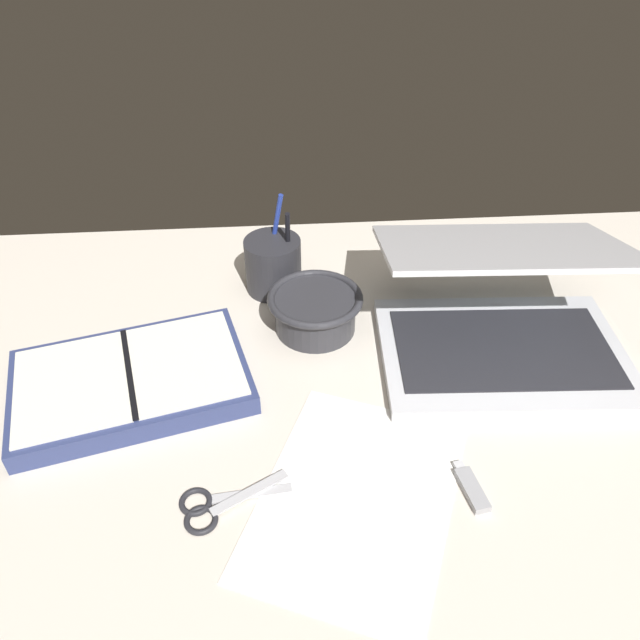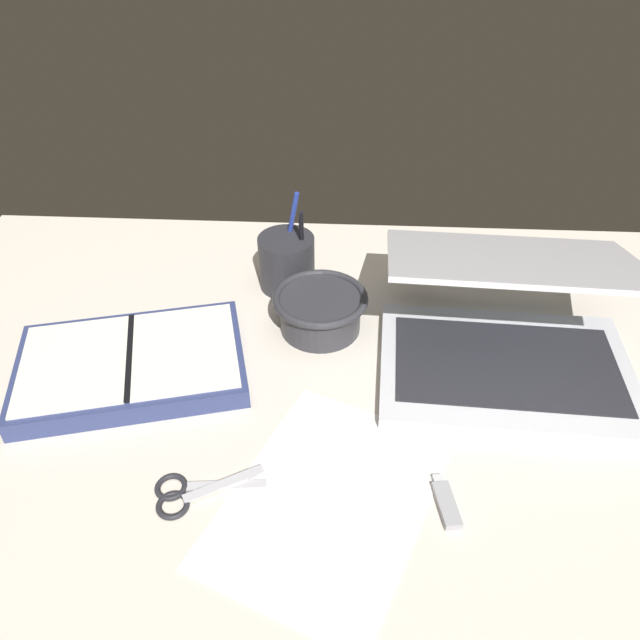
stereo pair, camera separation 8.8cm
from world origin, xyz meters
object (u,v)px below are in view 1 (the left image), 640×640
Objects in this scene: bowl at (315,310)px; scissors at (212,506)px; laptop at (502,316)px; planner at (131,381)px; pen_cup at (273,264)px.

scissors is at bearing -113.92° from bowl.
laptop is 2.80× the size of scissors.
bowl is at bearing 9.38° from planner.
bowl is at bearing 170.52° from laptop.
laptop is 27.73cm from bowl.
laptop reaches higher than pen_cup.
laptop is 2.28× the size of pen_cup.
planner is 2.70× the size of scissors.
bowl is (-27.04, 5.88, -1.94)cm from laptop.
bowl is 0.41× the size of planner.
scissors is (-7.98, -43.21, -4.33)cm from pen_cup.
scissors is at bearing -144.94° from laptop.
laptop is 37.39cm from pen_cup.
pen_cup is 44.15cm from scissors.
bowl is at bearing -61.46° from pen_cup.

